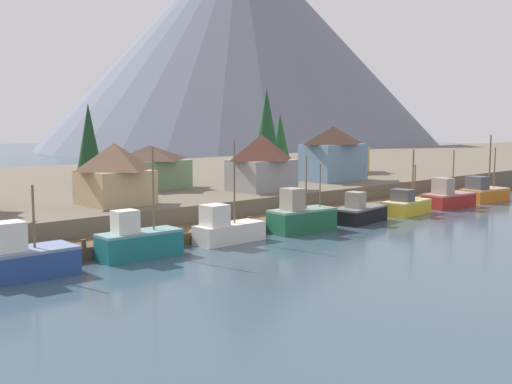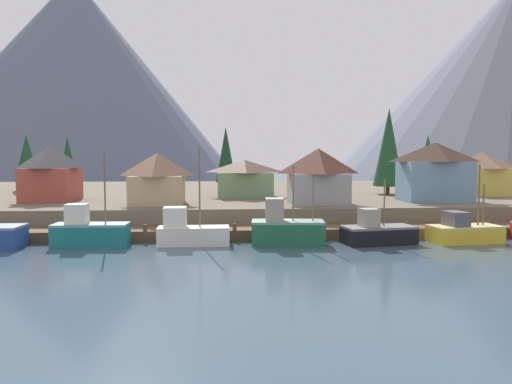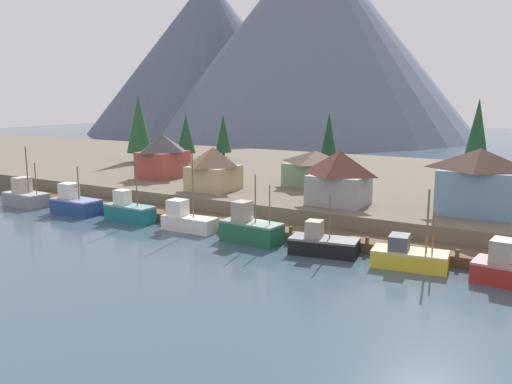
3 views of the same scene
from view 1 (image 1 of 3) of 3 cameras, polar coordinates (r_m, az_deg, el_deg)
ground_plane at (r=75.28m, az=-8.19°, el=-1.74°), size 400.00×400.00×1.00m
dock at (r=61.10m, az=1.19°, el=-2.66°), size 80.00×4.00×1.60m
shoreline_bank at (r=85.25m, az=-12.68°, el=0.32°), size 400.00×56.00×2.50m
mountain_east_peak at (r=223.08m, az=-1.46°, el=13.29°), size 135.44×135.44×72.76m
fishing_boat_blue at (r=44.35m, az=-19.97°, el=-5.60°), size 6.30×3.15×6.03m
fishing_boat_teal at (r=48.49m, az=-10.44°, el=-4.33°), size 6.33×2.54×8.17m
fishing_boat_white at (r=53.39m, az=-2.63°, el=-3.30°), size 6.21×2.39×8.46m
fishing_boat_green at (r=58.64m, az=4.00°, el=-2.25°), size 6.46×3.23×6.90m
fishing_boat_black at (r=64.49m, az=9.18°, el=-1.83°), size 6.61×3.69×5.76m
fishing_boat_yellow at (r=70.81m, az=13.16°, el=-1.16°), size 6.55×3.50×6.96m
fishing_boat_red at (r=77.59m, az=16.65°, el=-0.50°), size 6.50×3.57×6.66m
fishing_boat_orange at (r=84.58m, az=19.54°, el=-0.03°), size 6.51×3.58×8.24m
house_yellow at (r=94.50m, az=7.21°, el=3.61°), size 7.38×6.74×5.85m
house_grey at (r=69.39m, az=0.49°, el=2.70°), size 6.49×5.37×6.08m
house_tan at (r=59.56m, az=-12.43°, el=1.65°), size 5.83×5.93×5.58m
house_green at (r=73.02m, az=-9.39°, el=2.27°), size 7.30×6.94×4.77m
house_blue at (r=81.13m, az=6.87°, el=3.48°), size 7.98×5.22×6.82m
conifer_mid_right at (r=86.76m, az=0.94°, el=5.69°), size 4.07×4.07×11.79m
conifer_back_left at (r=80.23m, az=-14.61°, el=4.71°), size 3.01×3.01×9.64m
conifer_back_right at (r=96.57m, az=2.14°, el=5.03°), size 2.87×2.87×8.53m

